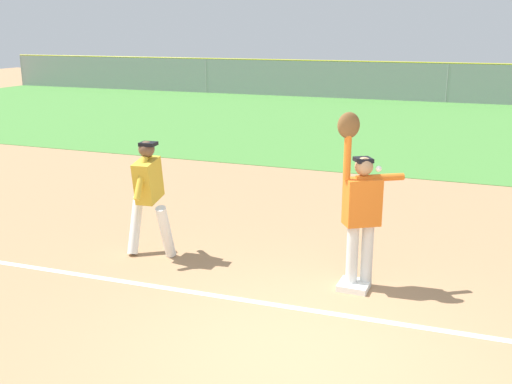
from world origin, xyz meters
TOP-DOWN VIEW (x-y plane):
  - ground_plane at (0.00, 0.00)m, footprint 72.98×72.98m
  - outfield_grass at (0.00, 15.53)m, footprint 47.99×15.15m
  - chalk_foul_line at (-3.79, 0.82)m, footprint 12.00×0.42m
  - first_base at (0.21, 1.72)m, footprint 0.39×0.39m
  - fielder at (0.24, 1.79)m, footprint 0.82×0.57m
  - runner at (-2.81, 1.80)m, footprint 0.76×0.85m
  - baseball at (0.44, 1.74)m, footprint 0.07×0.07m
  - outfield_fence at (0.00, 23.11)m, footprint 48.07×0.08m
  - parked_car_black at (-8.70, 26.74)m, footprint 4.50×2.31m
  - parked_car_red at (-4.22, 26.94)m, footprint 4.48×2.27m
  - parked_car_silver at (0.60, 26.76)m, footprint 4.47×2.24m

SIDE VIEW (x-z plane):
  - ground_plane at x=0.00m, z-range 0.00..0.00m
  - chalk_foul_line at x=-3.79m, z-range 0.00..0.01m
  - outfield_grass at x=0.00m, z-range 0.00..0.01m
  - first_base at x=0.21m, z-range 0.00..0.08m
  - parked_car_black at x=-8.70m, z-range 0.05..1.30m
  - parked_car_red at x=-4.22m, z-range 0.05..1.30m
  - parked_car_silver at x=0.60m, z-range 0.05..1.30m
  - outfield_fence at x=0.00m, z-range 0.00..1.79m
  - runner at x=-2.81m, z-range 0.14..1.86m
  - fielder at x=0.24m, z-range -0.02..2.26m
  - baseball at x=0.44m, z-range 1.56..1.64m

